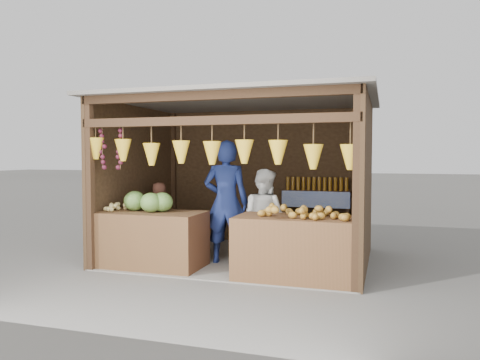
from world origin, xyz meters
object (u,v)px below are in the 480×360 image
counter_right (298,249)px  counter_left (151,240)px  vendor_seated (159,210)px  man_standing (226,202)px  woman_standing (264,218)px

counter_right → counter_left: bearing=178.4°
vendor_seated → man_standing: bearing=-168.4°
man_standing → vendor_seated: size_ratio=2.02×
woman_standing → counter_right: bearing=157.5°
woman_standing → man_standing: bearing=28.4°
counter_left → vendor_seated: bearing=110.8°
counter_left → woman_standing: 1.78m
counter_right → woman_standing: 1.01m
counter_left → vendor_seated: vendor_seated is taller
woman_standing → counter_left: bearing=44.0°
counter_left → counter_right: bearing=-1.6°
counter_right → vendor_seated: size_ratio=1.78×
man_standing → woman_standing: bearing=176.0°
counter_left → man_standing: size_ratio=0.82×
counter_right → man_standing: bearing=153.7°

